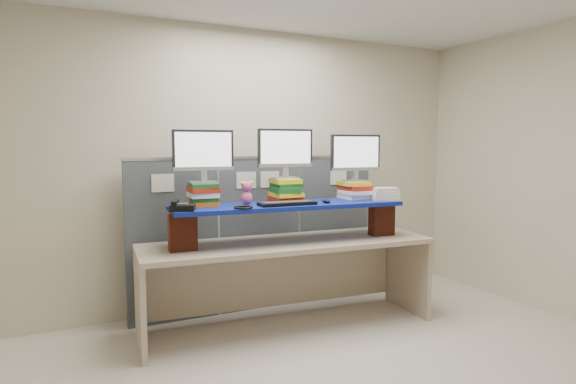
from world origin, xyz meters
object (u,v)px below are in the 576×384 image
monitor_right (356,155)px  keyboard (287,203)px  blue_board (288,205)px  monitor_center (285,151)px  desk (288,259)px  desk_phone (181,207)px  monitor_left (203,153)px

monitor_right → keyboard: size_ratio=1.03×
blue_board → monitor_center: (0.03, 0.12, 0.48)m
desk → desk_phone: size_ratio=11.15×
blue_board → monitor_left: 0.86m
monitor_right → desk_phone: size_ratio=2.17×
monitor_left → monitor_right: (1.45, -0.12, -0.03)m
blue_board → monitor_left: monitor_left is taller
desk → monitor_left: monitor_left is taller
desk → keyboard: bearing=-114.3°
blue_board → desk_phone: (-0.96, -0.05, 0.05)m
keyboard → desk_phone: bearing=178.3°
monitor_right → desk_phone: 1.75m
monitor_right → keyboard: (-0.81, -0.17, -0.40)m
monitor_right → monitor_center: bearing=180.0°
desk → monitor_center: (0.03, 0.12, 0.96)m
keyboard → desk_phone: (-0.89, 0.06, 0.02)m
blue_board → keyboard: size_ratio=4.07×
blue_board → keyboard: (-0.06, -0.12, 0.03)m
blue_board → monitor_left: size_ratio=3.97×
monitor_left → monitor_center: size_ratio=1.00×
blue_board → monitor_center: monitor_center is taller
monitor_right → desk_phone: bearing=-171.6°
desk_phone → keyboard: bearing=16.1°
monitor_left → keyboard: (0.64, -0.29, -0.43)m
monitor_right → keyboard: monitor_right is taller
monitor_left → monitor_center: bearing=-0.0°
monitor_left → desk_phone: 0.54m
desk → monitor_left: bearing=170.6°
blue_board → monitor_left: (-0.71, 0.18, 0.46)m
monitor_right → desk_phone: (-1.70, -0.11, -0.39)m
monitor_left → monitor_center: (0.74, -0.06, 0.02)m
desk → monitor_center: 0.97m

